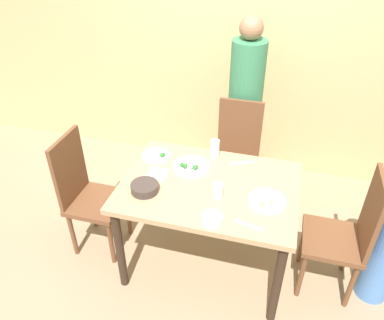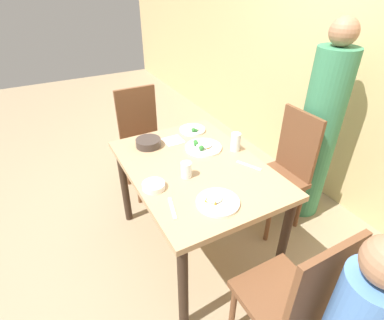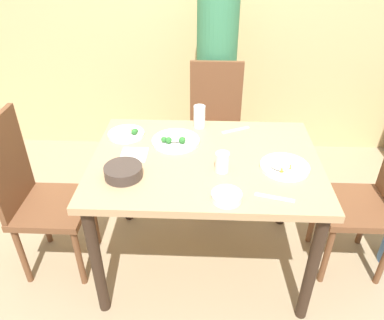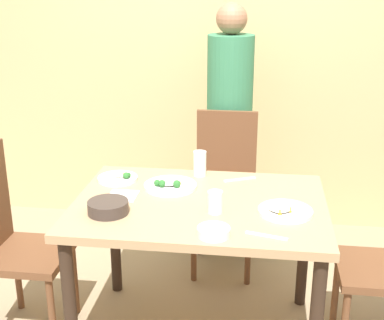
{
  "view_description": "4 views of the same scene",
  "coord_description": "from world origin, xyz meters",
  "views": [
    {
      "loc": [
        0.42,
        -1.97,
        2.36
      ],
      "look_at": [
        -0.14,
        0.07,
        0.9
      ],
      "focal_mm": 35.0,
      "sensor_mm": 36.0,
      "label": 1
    },
    {
      "loc": [
        1.48,
        -0.82,
        1.89
      ],
      "look_at": [
        0.03,
        -0.04,
        0.84
      ],
      "focal_mm": 28.0,
      "sensor_mm": 36.0,
      "label": 2
    },
    {
      "loc": [
        -0.0,
        -1.67,
        1.84
      ],
      "look_at": [
        -0.07,
        -0.05,
        0.79
      ],
      "focal_mm": 35.0,
      "sensor_mm": 36.0,
      "label": 3
    },
    {
      "loc": [
        0.27,
        -2.34,
        1.8
      ],
      "look_at": [
        -0.05,
        0.09,
        0.95
      ],
      "focal_mm": 50.0,
      "sensor_mm": 36.0,
      "label": 4
    }
  ],
  "objects": [
    {
      "name": "wall_back",
      "position": [
        0.0,
        1.48,
        1.35
      ],
      "size": [
        10.0,
        0.06,
        2.7
      ],
      "color": "tan",
      "rests_on": "ground_plane"
    },
    {
      "name": "dining_table",
      "position": [
        0.0,
        0.0,
        0.67
      ],
      "size": [
        1.21,
        0.87,
        0.77
      ],
      "color": "tan",
      "rests_on": "ground_plane"
    },
    {
      "name": "chair_adult_spot",
      "position": [
        0.07,
        0.78,
        0.53
      ],
      "size": [
        0.4,
        0.4,
        1.0
      ],
      "color": "brown",
      "rests_on": "ground_plane"
    },
    {
      "name": "chair_empty_left",
      "position": [
        -0.95,
        -0.05,
        0.53
      ],
      "size": [
        0.4,
        0.4,
        1.0
      ],
      "rotation": [
        0.0,
        0.0,
        1.57
      ],
      "color": "brown",
      "rests_on": "ground_plane"
    },
    {
      "name": "person_adult",
      "position": [
        0.07,
        1.1,
        0.77
      ],
      "size": [
        0.3,
        0.3,
        1.64
      ],
      "color": "#387F56",
      "rests_on": "ground_plane"
    },
    {
      "name": "bowl_curry",
      "position": [
        -0.4,
        -0.18,
        0.8
      ],
      "size": [
        0.19,
        0.19,
        0.06
      ],
      "color": "#3D332D",
      "rests_on": "dining_table"
    },
    {
      "name": "plate_rice_adult",
      "position": [
        -0.17,
        0.16,
        0.78
      ],
      "size": [
        0.27,
        0.27,
        0.06
      ],
      "color": "white",
      "rests_on": "dining_table"
    },
    {
      "name": "plate_rice_child",
      "position": [
        0.4,
        -0.08,
        0.78
      ],
      "size": [
        0.25,
        0.25,
        0.05
      ],
      "color": "white",
      "rests_on": "dining_table"
    },
    {
      "name": "plate_noodles",
      "position": [
        -0.46,
        0.23,
        0.78
      ],
      "size": [
        0.21,
        0.21,
        0.05
      ],
      "color": "white",
      "rests_on": "dining_table"
    },
    {
      "name": "bowl_rice_small",
      "position": [
        0.1,
        -0.34,
        0.79
      ],
      "size": [
        0.14,
        0.14,
        0.04
      ],
      "color": "white",
      "rests_on": "dining_table"
    },
    {
      "name": "glass_water_tall",
      "position": [
        0.08,
        -0.11,
        0.82
      ],
      "size": [
        0.07,
        0.07,
        0.1
      ],
      "color": "silver",
      "rests_on": "dining_table"
    },
    {
      "name": "glass_water_short",
      "position": [
        -0.04,
        0.36,
        0.84
      ],
      "size": [
        0.07,
        0.07,
        0.14
      ],
      "color": "silver",
      "rests_on": "dining_table"
    },
    {
      "name": "napkin_folded",
      "position": [
        -0.38,
        0.02,
        0.77
      ],
      "size": [
        0.14,
        0.14,
        0.01
      ],
      "color": "white",
      "rests_on": "dining_table"
    },
    {
      "name": "fork_steel",
      "position": [
        0.32,
        -0.32,
        0.77
      ],
      "size": [
        0.18,
        0.06,
        0.01
      ],
      "color": "silver",
      "rests_on": "dining_table"
    },
    {
      "name": "spoon_steel",
      "position": [
        0.18,
        0.32,
        0.77
      ],
      "size": [
        0.17,
        0.1,
        0.01
      ],
      "color": "silver",
      "rests_on": "dining_table"
    }
  ]
}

